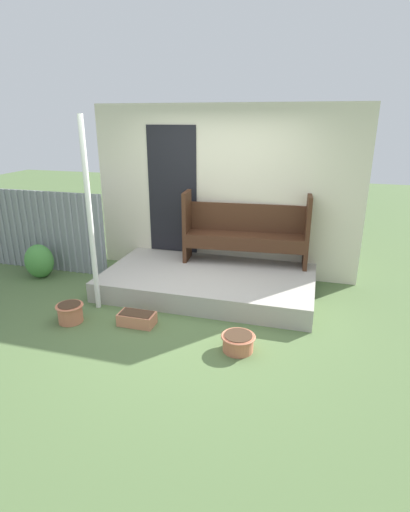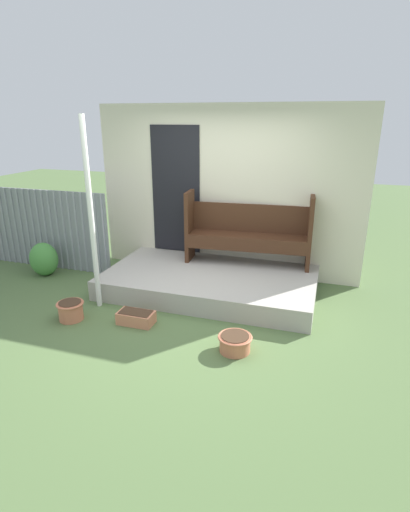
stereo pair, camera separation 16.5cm
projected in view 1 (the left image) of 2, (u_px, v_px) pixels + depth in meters
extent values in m
plane|color=#516B3D|center=(188.00, 316.00, 5.09)|extent=(24.00, 24.00, 0.00)
cube|color=#A8A399|center=(208.00, 282.00, 5.78)|extent=(2.98, 1.63, 0.28)
cube|color=beige|center=(223.00, 192.00, 6.16)|extent=(4.18, 0.06, 2.60)
cube|color=black|center=(172.00, 191.00, 6.34)|extent=(0.80, 0.02, 2.00)
cube|color=gray|center=(26.00, 229.00, 6.55)|extent=(2.89, 0.02, 1.31)
cylinder|color=gray|center=(3.00, 228.00, 6.64)|extent=(0.04, 0.04, 1.31)
cylinder|color=gray|center=(9.00, 228.00, 6.61)|extent=(0.04, 0.04, 1.31)
cylinder|color=gray|center=(15.00, 229.00, 6.58)|extent=(0.04, 0.04, 1.31)
cylinder|color=gray|center=(22.00, 229.00, 6.55)|extent=(0.04, 0.04, 1.31)
cylinder|color=gray|center=(28.00, 230.00, 6.52)|extent=(0.04, 0.04, 1.31)
cylinder|color=gray|center=(34.00, 231.00, 6.49)|extent=(0.04, 0.04, 1.31)
cylinder|color=gray|center=(40.00, 231.00, 6.46)|extent=(0.04, 0.04, 1.31)
cylinder|color=gray|center=(47.00, 232.00, 6.43)|extent=(0.04, 0.04, 1.31)
cylinder|color=gray|center=(53.00, 232.00, 6.40)|extent=(0.04, 0.04, 1.31)
cylinder|color=gray|center=(60.00, 233.00, 6.37)|extent=(0.04, 0.04, 1.31)
cylinder|color=gray|center=(66.00, 233.00, 6.33)|extent=(0.04, 0.04, 1.31)
cylinder|color=gray|center=(73.00, 234.00, 6.30)|extent=(0.04, 0.04, 1.31)
cylinder|color=gray|center=(80.00, 234.00, 6.27)|extent=(0.04, 0.04, 1.31)
cylinder|color=gray|center=(86.00, 235.00, 6.24)|extent=(0.04, 0.04, 1.31)
cylinder|color=gray|center=(93.00, 236.00, 6.21)|extent=(0.04, 0.04, 1.31)
cylinder|color=gray|center=(100.00, 236.00, 6.18)|extent=(0.04, 0.04, 1.31)
cylinder|color=white|center=(90.00, 218.00, 4.94)|extent=(0.07, 0.07, 2.44)
cube|color=#422616|center=(187.00, 226.00, 6.12)|extent=(0.09, 0.40, 1.07)
cube|color=#422616|center=(307.00, 232.00, 5.80)|extent=(0.09, 0.40, 1.07)
cube|color=#422616|center=(245.00, 236.00, 5.99)|extent=(1.76, 0.55, 0.04)
cube|color=#422616|center=(244.00, 246.00, 5.85)|extent=(1.73, 0.18, 0.17)
cube|color=#422616|center=(247.00, 218.00, 6.08)|extent=(1.73, 0.19, 0.43)
cylinder|color=#C67251|center=(70.00, 313.00, 4.92)|extent=(0.30, 0.30, 0.23)
torus|color=#C67251|center=(69.00, 306.00, 4.89)|extent=(0.34, 0.34, 0.02)
cylinder|color=#422D1E|center=(69.00, 304.00, 4.88)|extent=(0.27, 0.27, 0.01)
cylinder|color=#C67251|center=(238.00, 343.00, 4.32)|extent=(0.33, 0.33, 0.18)
torus|color=#C67251|center=(238.00, 336.00, 4.29)|extent=(0.38, 0.38, 0.02)
cylinder|color=#422D1E|center=(238.00, 335.00, 4.29)|extent=(0.31, 0.31, 0.01)
cube|color=tan|center=(137.00, 319.00, 4.86)|extent=(0.44, 0.24, 0.15)
cube|color=#422D1E|center=(137.00, 313.00, 4.84)|extent=(0.39, 0.20, 0.01)
ellipsoid|color=#478C3D|center=(39.00, 261.00, 6.24)|extent=(0.45, 0.40, 0.54)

